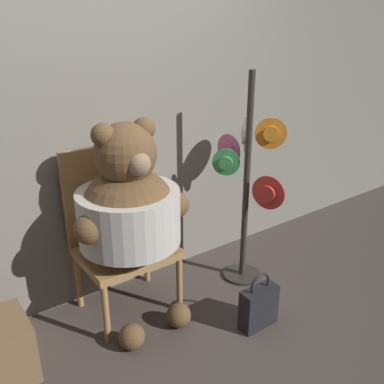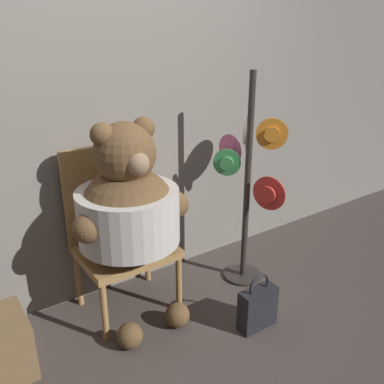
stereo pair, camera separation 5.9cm
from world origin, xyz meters
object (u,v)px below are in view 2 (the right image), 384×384
chair (118,227)px  handbag_on_ground (258,307)px  teddy_bear (129,210)px  hat_display_rack (248,181)px

chair → handbag_on_ground: 1.02m
handbag_on_ground → teddy_bear: bearing=136.1°
chair → hat_display_rack: bearing=-14.7°
teddy_bear → handbag_on_ground: bearing=-43.9°
teddy_bear → handbag_on_ground: size_ratio=3.37×
hat_display_rack → chair: bearing=165.3°
chair → handbag_on_ground: bearing=-52.0°
chair → hat_display_rack: (0.89, -0.23, 0.20)m
hat_display_rack → handbag_on_ground: hat_display_rack is taller
chair → teddy_bear: size_ratio=0.83×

